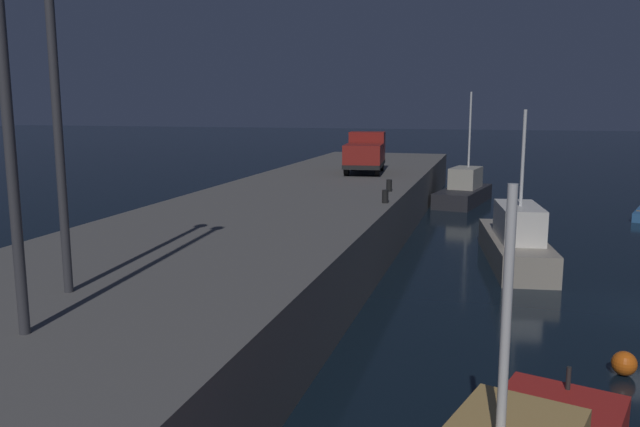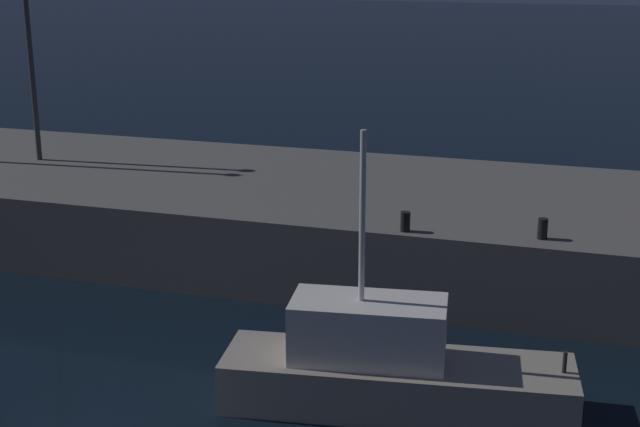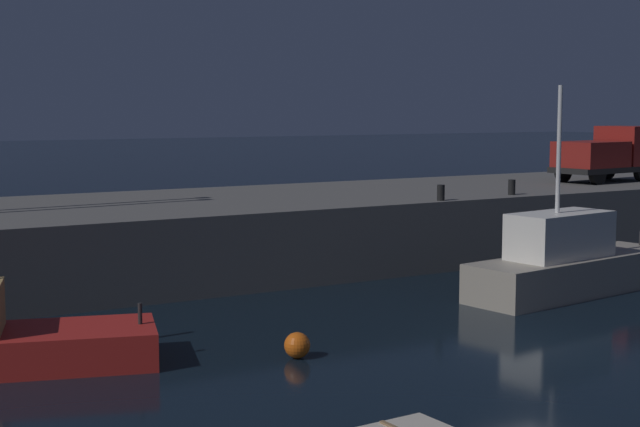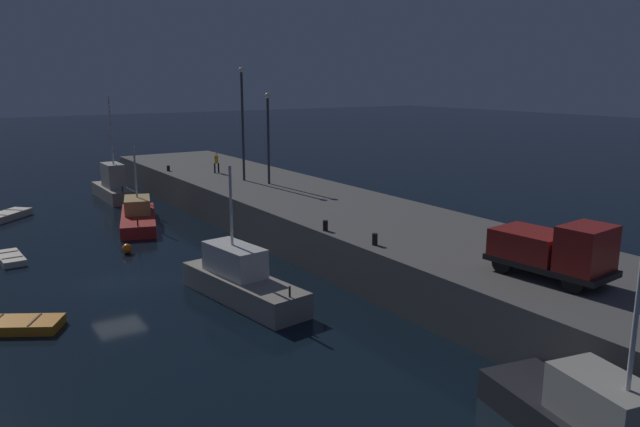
{
  "view_description": "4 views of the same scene",
  "coord_description": "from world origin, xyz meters",
  "px_view_note": "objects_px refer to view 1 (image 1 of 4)",
  "views": [
    {
      "loc": [
        -22.31,
        5.5,
        6.81
      ],
      "look_at": [
        0.99,
        11.93,
        2.68
      ],
      "focal_mm": 35.92,
      "sensor_mm": 36.0,
      "label": 1
    },
    {
      "loc": [
        9.97,
        -14.23,
        10.45
      ],
      "look_at": [
        1.91,
        11.79,
        2.35
      ],
      "focal_mm": 50.9,
      "sensor_mm": 36.0,
      "label": 2
    },
    {
      "loc": [
        -16.1,
        -16.99,
        5.9
      ],
      "look_at": [
        -0.07,
        10.13,
        2.38
      ],
      "focal_mm": 53.04,
      "sensor_mm": 36.0,
      "label": 3
    },
    {
      "loc": [
        32.14,
        -7.87,
        10.7
      ],
      "look_at": [
        -0.91,
        13.56,
        2.03
      ],
      "focal_mm": 34.52,
      "sensor_mm": 36.0,
      "label": 4
    }
  ],
  "objects_px": {
    "lamp_post_east": "(56,107)",
    "bollard_east": "(385,196)",
    "fishing_trawler_red": "(516,242)",
    "fishing_boat_white": "(464,191)",
    "mooring_buoy_near": "(624,363)",
    "bollard_west": "(389,185)",
    "lamp_post_west": "(2,49)",
    "utility_truck": "(365,153)"
  },
  "relations": [
    {
      "from": "bollard_west",
      "to": "bollard_east",
      "type": "distance_m",
      "value": 3.82
    },
    {
      "from": "fishing_trawler_red",
      "to": "mooring_buoy_near",
      "type": "relative_size",
      "value": 13.36
    },
    {
      "from": "lamp_post_east",
      "to": "fishing_boat_white",
      "type": "bearing_deg",
      "value": -12.33
    },
    {
      "from": "lamp_post_west",
      "to": "fishing_boat_white",
      "type": "bearing_deg",
      "value": -10.03
    },
    {
      "from": "fishing_boat_white",
      "to": "mooring_buoy_near",
      "type": "height_order",
      "value": "fishing_boat_white"
    },
    {
      "from": "utility_truck",
      "to": "bollard_east",
      "type": "xyz_separation_m",
      "value": [
        -12.01,
        -3.33,
        -0.96
      ]
    },
    {
      "from": "fishing_boat_white",
      "to": "bollard_west",
      "type": "height_order",
      "value": "fishing_boat_white"
    },
    {
      "from": "utility_truck",
      "to": "bollard_east",
      "type": "height_order",
      "value": "utility_truck"
    },
    {
      "from": "bollard_west",
      "to": "fishing_trawler_red",
      "type": "bearing_deg",
      "value": -116.13
    },
    {
      "from": "mooring_buoy_near",
      "to": "bollard_west",
      "type": "relative_size",
      "value": 1.07
    },
    {
      "from": "utility_truck",
      "to": "fishing_boat_white",
      "type": "bearing_deg",
      "value": -44.74
    },
    {
      "from": "mooring_buoy_near",
      "to": "lamp_post_west",
      "type": "distance_m",
      "value": 15.72
    },
    {
      "from": "bollard_east",
      "to": "lamp_post_east",
      "type": "bearing_deg",
      "value": 162.77
    },
    {
      "from": "fishing_trawler_red",
      "to": "fishing_boat_white",
      "type": "distance_m",
      "value": 17.33
    },
    {
      "from": "fishing_trawler_red",
      "to": "fishing_boat_white",
      "type": "relative_size",
      "value": 1.09
    },
    {
      "from": "lamp_post_west",
      "to": "bollard_west",
      "type": "bearing_deg",
      "value": -8.81
    },
    {
      "from": "fishing_trawler_red",
      "to": "fishing_boat_white",
      "type": "height_order",
      "value": "fishing_boat_white"
    },
    {
      "from": "fishing_boat_white",
      "to": "lamp_post_west",
      "type": "distance_m",
      "value": 36.86
    },
    {
      "from": "bollard_west",
      "to": "bollard_east",
      "type": "height_order",
      "value": "bollard_west"
    },
    {
      "from": "lamp_post_west",
      "to": "bollard_west",
      "type": "distance_m",
      "value": 22.35
    },
    {
      "from": "lamp_post_east",
      "to": "utility_truck",
      "type": "bearing_deg",
      "value": -2.92
    },
    {
      "from": "bollard_west",
      "to": "bollard_east",
      "type": "relative_size",
      "value": 1.02
    },
    {
      "from": "fishing_boat_white",
      "to": "bollard_east",
      "type": "xyz_separation_m",
      "value": [
        -17.91,
        2.52,
        1.97
      ]
    },
    {
      "from": "utility_truck",
      "to": "bollard_west",
      "type": "distance_m",
      "value": 8.76
    },
    {
      "from": "utility_truck",
      "to": "bollard_east",
      "type": "bearing_deg",
      "value": -164.51
    },
    {
      "from": "bollard_west",
      "to": "lamp_post_east",
      "type": "bearing_deg",
      "value": 167.34
    },
    {
      "from": "lamp_post_west",
      "to": "bollard_east",
      "type": "bearing_deg",
      "value": -12.04
    },
    {
      "from": "mooring_buoy_near",
      "to": "utility_truck",
      "type": "xyz_separation_m",
      "value": [
        22.43,
        11.29,
        3.5
      ]
    },
    {
      "from": "lamp_post_east",
      "to": "bollard_east",
      "type": "xyz_separation_m",
      "value": [
        15.21,
        -4.72,
        -3.9
      ]
    },
    {
      "from": "fishing_trawler_red",
      "to": "bollard_east",
      "type": "relative_size",
      "value": 14.53
    },
    {
      "from": "lamp_post_east",
      "to": "bollard_east",
      "type": "distance_m",
      "value": 16.4
    },
    {
      "from": "lamp_post_east",
      "to": "bollard_west",
      "type": "distance_m",
      "value": 19.86
    },
    {
      "from": "fishing_trawler_red",
      "to": "bollard_east",
      "type": "height_order",
      "value": "fishing_trawler_red"
    },
    {
      "from": "fishing_boat_white",
      "to": "bollard_west",
      "type": "relative_size",
      "value": 13.1
    },
    {
      "from": "lamp_post_west",
      "to": "lamp_post_east",
      "type": "bearing_deg",
      "value": 20.1
    },
    {
      "from": "fishing_trawler_red",
      "to": "lamp_post_west",
      "type": "xyz_separation_m",
      "value": [
        -18.6,
        9.34,
        6.77
      ]
    },
    {
      "from": "fishing_boat_white",
      "to": "lamp_post_west",
      "type": "relative_size",
      "value": 0.85
    },
    {
      "from": "bollard_east",
      "to": "mooring_buoy_near",
      "type": "bearing_deg",
      "value": -142.64
    },
    {
      "from": "lamp_post_east",
      "to": "mooring_buoy_near",
      "type": "bearing_deg",
      "value": -69.3
    },
    {
      "from": "fishing_trawler_red",
      "to": "utility_truck",
      "type": "height_order",
      "value": "fishing_trawler_red"
    },
    {
      "from": "mooring_buoy_near",
      "to": "bollard_west",
      "type": "bearing_deg",
      "value": 30.6
    },
    {
      "from": "lamp_post_west",
      "to": "utility_truck",
      "type": "bearing_deg",
      "value": -0.88
    }
  ]
}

